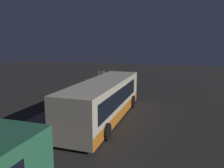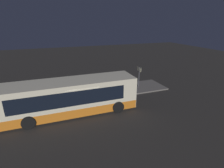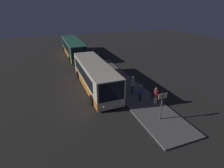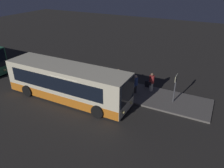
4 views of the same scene
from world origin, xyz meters
The scene contains 8 objects.
ground centered at (0.00, 0.00, 0.00)m, with size 80.00×80.00×0.00m, color #2B2826.
platform centered at (0.00, 3.30, 0.07)m, with size 20.00×3.39×0.14m.
bus_lead centered at (-0.78, 0.09, 1.39)m, with size 10.57×2.87×2.79m.
passenger_boarding centered at (2.31, 3.17, 1.17)m, with size 0.49×0.49×1.87m.
passenger_waiting centered at (3.88, 3.17, 1.01)m, with size 0.46×0.61×1.63m.
passenger_with_bags centered at (4.96, 4.13, 1.02)m, with size 0.51×0.66×1.67m.
suitcase centered at (4.43, 4.71, 0.43)m, with size 0.38×0.20×0.83m.
sign_post centered at (7.09, 3.21, 1.62)m, with size 0.10×0.75×2.33m.
Camera 4 is at (9.60, -12.17, 9.07)m, focal length 35.00 mm.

